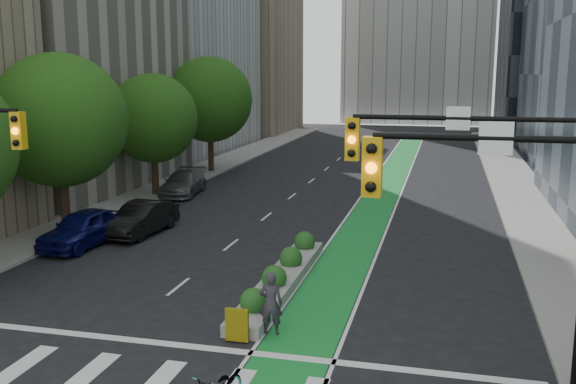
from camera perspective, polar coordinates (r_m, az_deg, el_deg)
The scene contains 16 objects.
ground at distance 18.38m, azimuth -10.05°, elevation -14.89°, with size 160.00×160.00×0.00m, color black.
sidewalk_left at distance 44.93m, azimuth -10.94°, elevation 0.51°, with size 3.60×90.00×0.15m, color gray.
sidewalk_right at distance 41.12m, azimuth 20.47°, elevation -0.92°, with size 3.60×90.00×0.15m, color gray.
bike_lane_paint at distance 45.93m, azimuth 8.82°, elevation 0.71°, with size 2.20×70.00×0.01m, color #188431.
building_tan_far at distance 85.59m, azimuth -4.56°, elevation 14.12°, with size 14.00×16.00×26.00m, color tan.
building_dark_end at distance 84.32m, azimuth 23.57°, elevation 14.02°, with size 14.00×18.00×28.00m, color black.
tree_mid at distance 32.56m, azimuth -19.63°, elevation 6.02°, with size 6.40×6.40×8.78m.
tree_midfar at distance 41.29m, azimuth -11.91°, elevation 6.41°, with size 5.60×5.60×7.76m.
tree_far at distance 50.43m, azimuth -6.97°, elevation 8.15°, with size 6.60×6.60×9.00m.
signal_right at distance 15.94m, azimuth 19.92°, elevation -1.10°, with size 5.82×0.51×7.20m.
signal_far_right at distance 11.66m, azimuth 23.59°, elevation -5.84°, with size 4.82×0.51×7.20m.
median_planter at distance 24.05m, azimuth -0.57°, elevation -7.50°, with size 1.20×10.26×1.10m.
cyclist at distance 19.66m, azimuth -1.53°, elevation -9.85°, with size 0.72×0.47×1.97m, color #342F38.
parked_car_left_near at distance 30.70m, azimuth -17.77°, elevation -3.08°, with size 1.98×4.93×1.68m, color #0D0F4F.
parked_car_left_mid at distance 32.19m, azimuth -12.88°, elevation -2.30°, with size 1.67×4.78×1.57m, color black.
parked_car_left_far at distance 42.00m, azimuth -9.31°, elevation 0.81°, with size 2.13×5.23×1.52m, color #535658.
Camera 1 is at (6.94, -15.08, 7.90)m, focal length 40.00 mm.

